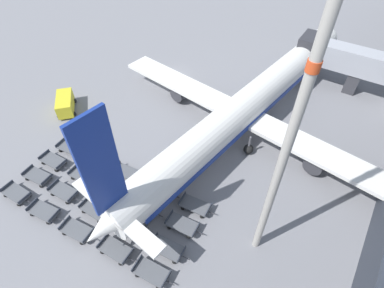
# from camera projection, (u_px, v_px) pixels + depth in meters

# --- Properties ---
(ground_plane) EXTENTS (500.00, 500.00, 0.00)m
(ground_plane) POSITION_uv_depth(u_px,v_px,m) (174.00, 76.00, 45.39)
(ground_plane) COLOR gray
(jet_bridge) EXTENTS (17.50, 4.43, 6.26)m
(jet_bridge) POSITION_uv_depth(u_px,v_px,m) (372.00, 70.00, 39.60)
(jet_bridge) COLOR #A8AAB2
(jet_bridge) RESTS_ON ground_plane
(airplane) EXTENTS (36.76, 45.88, 14.26)m
(airplane) POSITION_uv_depth(u_px,v_px,m) (248.00, 105.00, 35.12)
(airplane) COLOR white
(airplane) RESTS_ON ground_plane
(service_van) EXTENTS (4.53, 4.32, 2.01)m
(service_van) POSITION_uv_depth(u_px,v_px,m) (65.00, 104.00, 38.90)
(service_van) COLOR yellow
(service_van) RESTS_ON ground_plane
(baggage_dolly_row_near_col_a) EXTENTS (3.64, 1.76, 0.92)m
(baggage_dolly_row_near_col_a) POSITION_uv_depth(u_px,v_px,m) (17.00, 193.00, 29.73)
(baggage_dolly_row_near_col_a) COLOR #515459
(baggage_dolly_row_near_col_a) RESTS_ON ground_plane
(baggage_dolly_row_near_col_b) EXTENTS (3.68, 1.95, 0.92)m
(baggage_dolly_row_near_col_b) POSITION_uv_depth(u_px,v_px,m) (44.00, 211.00, 28.30)
(baggage_dolly_row_near_col_b) COLOR #515459
(baggage_dolly_row_near_col_b) RESTS_ON ground_plane
(baggage_dolly_row_near_col_c) EXTENTS (3.68, 1.91, 0.92)m
(baggage_dolly_row_near_col_c) POSITION_uv_depth(u_px,v_px,m) (77.00, 230.00, 26.91)
(baggage_dolly_row_near_col_c) COLOR #515459
(baggage_dolly_row_near_col_c) RESTS_ON ground_plane
(baggage_dolly_row_near_col_d) EXTENTS (3.65, 1.81, 0.92)m
(baggage_dolly_row_near_col_d) POSITION_uv_depth(u_px,v_px,m) (116.00, 250.00, 25.65)
(baggage_dolly_row_near_col_d) COLOR #515459
(baggage_dolly_row_near_col_d) RESTS_ON ground_plane
(baggage_dolly_row_near_col_e) EXTENTS (3.67, 1.88, 0.92)m
(baggage_dolly_row_near_col_e) POSITION_uv_depth(u_px,v_px,m) (152.00, 272.00, 24.30)
(baggage_dolly_row_near_col_e) COLOR #515459
(baggage_dolly_row_near_col_e) RESTS_ON ground_plane
(baggage_dolly_row_mid_a_col_a) EXTENTS (3.67, 1.89, 0.92)m
(baggage_dolly_row_mid_a_col_a) POSITION_uv_depth(u_px,v_px,m) (38.00, 176.00, 31.26)
(baggage_dolly_row_mid_a_col_a) COLOR #515459
(baggage_dolly_row_mid_a_col_a) RESTS_ON ground_plane
(baggage_dolly_row_mid_a_col_b) EXTENTS (3.66, 1.83, 0.92)m
(baggage_dolly_row_mid_a_col_b) POSITION_uv_depth(u_px,v_px,m) (64.00, 192.00, 29.87)
(baggage_dolly_row_mid_a_col_b) COLOR #515459
(baggage_dolly_row_mid_a_col_b) RESTS_ON ground_plane
(baggage_dolly_row_mid_a_col_c) EXTENTS (3.63, 1.73, 0.92)m
(baggage_dolly_row_mid_a_col_c) POSITION_uv_depth(u_px,v_px,m) (96.00, 210.00, 28.43)
(baggage_dolly_row_mid_a_col_c) COLOR #515459
(baggage_dolly_row_mid_a_col_c) RESTS_ON ground_plane
(baggage_dolly_row_mid_a_col_d) EXTENTS (3.66, 1.83, 0.92)m
(baggage_dolly_row_mid_a_col_d) POSITION_uv_depth(u_px,v_px,m) (130.00, 226.00, 27.24)
(baggage_dolly_row_mid_a_col_d) COLOR #515459
(baggage_dolly_row_mid_a_col_d) RESTS_ON ground_plane
(baggage_dolly_row_mid_a_col_e) EXTENTS (3.67, 1.90, 0.92)m
(baggage_dolly_row_mid_a_col_e) POSITION_uv_depth(u_px,v_px,m) (167.00, 248.00, 25.72)
(baggage_dolly_row_mid_a_col_e) COLOR #515459
(baggage_dolly_row_mid_a_col_e) RESTS_ON ground_plane
(baggage_dolly_row_mid_b_col_a) EXTENTS (3.65, 1.78, 0.92)m
(baggage_dolly_row_mid_b_col_a) POSITION_uv_depth(u_px,v_px,m) (53.00, 161.00, 32.76)
(baggage_dolly_row_mid_b_col_a) COLOR #515459
(baggage_dolly_row_mid_b_col_a) RESTS_ON ground_plane
(baggage_dolly_row_mid_b_col_b) EXTENTS (3.66, 1.83, 0.92)m
(baggage_dolly_row_mid_b_col_b) POSITION_uv_depth(u_px,v_px,m) (83.00, 176.00, 31.32)
(baggage_dolly_row_mid_b_col_b) COLOR #515459
(baggage_dolly_row_mid_b_col_b) RESTS_ON ground_plane
(baggage_dolly_row_mid_b_col_c) EXTENTS (3.65, 1.79, 0.92)m
(baggage_dolly_row_mid_b_col_c) POSITION_uv_depth(u_px,v_px,m) (112.00, 191.00, 29.95)
(baggage_dolly_row_mid_b_col_c) COLOR #515459
(baggage_dolly_row_mid_b_col_c) RESTS_ON ground_plane
(baggage_dolly_row_mid_b_col_d) EXTENTS (3.66, 1.84, 0.92)m
(baggage_dolly_row_mid_b_col_d) POSITION_uv_depth(u_px,v_px,m) (144.00, 207.00, 28.62)
(baggage_dolly_row_mid_b_col_d) COLOR #515459
(baggage_dolly_row_mid_b_col_d) RESTS_ON ground_plane
(baggage_dolly_row_mid_b_col_e) EXTENTS (3.67, 1.90, 0.92)m
(baggage_dolly_row_mid_b_col_e) POSITION_uv_depth(u_px,v_px,m) (182.00, 225.00, 27.31)
(baggage_dolly_row_mid_b_col_e) COLOR #515459
(baggage_dolly_row_mid_b_col_e) RESTS_ON ground_plane
(baggage_dolly_row_far_col_a) EXTENTS (3.68, 1.92, 0.92)m
(baggage_dolly_row_far_col_a) POSITION_uv_depth(u_px,v_px,m) (70.00, 148.00, 34.13)
(baggage_dolly_row_far_col_a) COLOR #515459
(baggage_dolly_row_far_col_a) RESTS_ON ground_plane
(baggage_dolly_row_far_col_b) EXTENTS (3.67, 1.90, 0.92)m
(baggage_dolly_row_far_col_b) POSITION_uv_depth(u_px,v_px,m) (96.00, 160.00, 32.87)
(baggage_dolly_row_far_col_b) COLOR #515459
(baggage_dolly_row_far_col_b) RESTS_ON ground_plane
(baggage_dolly_row_far_col_c) EXTENTS (3.68, 1.91, 0.92)m
(baggage_dolly_row_far_col_c) POSITION_uv_depth(u_px,v_px,m) (127.00, 173.00, 31.60)
(baggage_dolly_row_far_col_c) COLOR #515459
(baggage_dolly_row_far_col_c) RESTS_ON ground_plane
(baggage_dolly_row_far_col_d) EXTENTS (3.64, 1.76, 0.92)m
(baggage_dolly_row_far_col_d) POSITION_uv_depth(u_px,v_px,m) (161.00, 189.00, 30.15)
(baggage_dolly_row_far_col_d) COLOR #515459
(baggage_dolly_row_far_col_d) RESTS_ON ground_plane
(baggage_dolly_row_far_col_e) EXTENTS (3.68, 1.91, 0.92)m
(baggage_dolly_row_far_col_e) POSITION_uv_depth(u_px,v_px,m) (195.00, 205.00, 28.75)
(baggage_dolly_row_far_col_e) COLOR #515459
(baggage_dolly_row_far_col_e) RESTS_ON ground_plane
(apron_light_mast) EXTENTS (2.00, 0.70, 22.71)m
(apron_light_mast) POSITION_uv_depth(u_px,v_px,m) (288.00, 143.00, 17.46)
(apron_light_mast) COLOR #ADA89E
(apron_light_mast) RESTS_ON ground_plane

